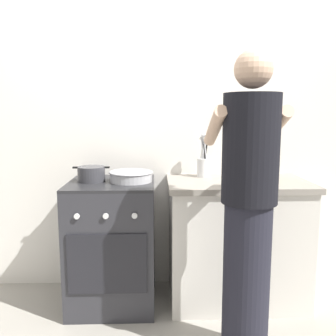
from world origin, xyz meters
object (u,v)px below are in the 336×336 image
object	(u,v)px
mixing_bowl	(131,176)
utensil_crock	(204,163)
stove_range	(113,243)
person	(248,209)
oil_bottle	(273,166)
pot	(91,174)

from	to	relation	value
mixing_bowl	utensil_crock	distance (m)	0.57
stove_range	person	world-z (taller)	person
mixing_bowl	oil_bottle	size ratio (longest dim) A/B	1.27
mixing_bowl	person	bearing A→B (deg)	-42.65
stove_range	utensil_crock	bearing A→B (deg)	14.87
utensil_crock	stove_range	bearing A→B (deg)	-165.13
pot	person	xyz separation A→B (m)	(0.96, -0.64, -0.09)
stove_range	oil_bottle	xyz separation A→B (m)	(1.16, 0.01, 0.55)
pot	person	distance (m)	1.15
utensil_crock	person	world-z (taller)	person
oil_bottle	mixing_bowl	bearing A→B (deg)	-179.54
pot	mixing_bowl	size ratio (longest dim) A/B	0.84
stove_range	oil_bottle	size ratio (longest dim) A/B	3.70
stove_range	utensil_crock	size ratio (longest dim) A/B	2.71
utensil_crock	person	xyz separation A→B (m)	(0.14, -0.80, -0.14)
pot	oil_bottle	size ratio (longest dim) A/B	1.06
pot	oil_bottle	world-z (taller)	oil_bottle
pot	utensil_crock	size ratio (longest dim) A/B	0.78
stove_range	person	size ratio (longest dim) A/B	0.53
mixing_bowl	oil_bottle	distance (m)	1.02
utensil_crock	person	distance (m)	0.83
mixing_bowl	person	distance (m)	0.92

